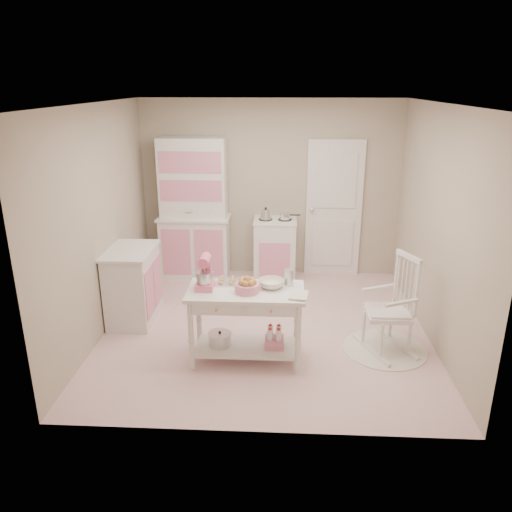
% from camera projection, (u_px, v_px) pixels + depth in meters
% --- Properties ---
extents(room_shell, '(3.84, 3.84, 2.62)m').
position_uv_depth(room_shell, '(266.00, 194.00, 5.49)').
color(room_shell, pink).
rests_on(room_shell, ground).
extents(door, '(0.82, 0.05, 2.04)m').
position_uv_depth(door, '(334.00, 209.00, 7.41)').
color(door, white).
rests_on(door, ground).
extents(hutch, '(1.06, 0.50, 2.08)m').
position_uv_depth(hutch, '(194.00, 209.00, 7.31)').
color(hutch, white).
rests_on(hutch, ground).
extents(stove, '(0.62, 0.57, 0.92)m').
position_uv_depth(stove, '(275.00, 249.00, 7.39)').
color(stove, white).
rests_on(stove, ground).
extents(base_cabinet, '(0.54, 0.84, 0.92)m').
position_uv_depth(base_cabinet, '(133.00, 285.00, 6.10)').
color(base_cabinet, white).
rests_on(base_cabinet, ground).
extents(lace_rug, '(0.92, 0.92, 0.01)m').
position_uv_depth(lace_rug, '(384.00, 349.00, 5.54)').
color(lace_rug, white).
rests_on(lace_rug, ground).
extents(rocking_chair, '(0.73, 0.85, 1.10)m').
position_uv_depth(rocking_chair, '(389.00, 304.00, 5.36)').
color(rocking_chair, white).
rests_on(rocking_chair, ground).
extents(work_table, '(1.20, 0.60, 0.80)m').
position_uv_depth(work_table, '(246.00, 325.00, 5.24)').
color(work_table, white).
rests_on(work_table, ground).
extents(stand_mixer, '(0.20, 0.28, 0.34)m').
position_uv_depth(stand_mixer, '(205.00, 273.00, 5.09)').
color(stand_mixer, pink).
rests_on(stand_mixer, work_table).
extents(cookie_tray, '(0.34, 0.24, 0.02)m').
position_uv_depth(cookie_tray, '(233.00, 282.00, 5.28)').
color(cookie_tray, silver).
rests_on(cookie_tray, work_table).
extents(bread_basket, '(0.25, 0.25, 0.09)m').
position_uv_depth(bread_basket, '(247.00, 288.00, 5.04)').
color(bread_basket, pink).
rests_on(bread_basket, work_table).
extents(mixing_bowl, '(0.26, 0.26, 0.08)m').
position_uv_depth(mixing_bowl, '(271.00, 284.00, 5.15)').
color(mixing_bowl, white).
rests_on(mixing_bowl, work_table).
extents(metal_pitcher, '(0.10, 0.10, 0.17)m').
position_uv_depth(metal_pitcher, '(289.00, 277.00, 5.20)').
color(metal_pitcher, silver).
rests_on(metal_pitcher, work_table).
extents(recipe_book, '(0.21, 0.26, 0.02)m').
position_uv_depth(recipe_book, '(290.00, 295.00, 4.96)').
color(recipe_book, white).
rests_on(recipe_book, work_table).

